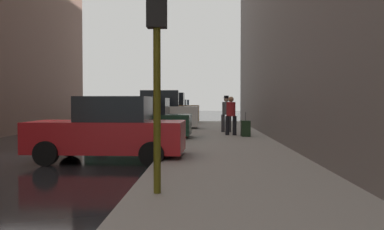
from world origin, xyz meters
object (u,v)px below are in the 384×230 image
Objects in this scene: parked_white_van at (157,112)px; parked_blue_sedan at (178,109)px; parked_dark_green_sedan at (141,121)px; rolling_suitcase at (246,128)px; fire_hydrant at (184,130)px; pedestrian_with_beanie at (226,112)px; pedestrian_in_red_jacket at (231,114)px; parked_silver_sedan at (174,111)px; parked_bronze_suv at (167,110)px; parked_red_hatchback at (109,131)px; traffic_light at (157,34)px.

parked_white_van is 19.21m from parked_blue_sedan.
parked_dark_green_sedan is 4.09× the size of rolling_suitcase.
parked_dark_green_sedan is 6.05× the size of fire_hydrant.
parked_dark_green_sedan is 1.01× the size of parked_blue_sedan.
pedestrian_with_beanie is (1.90, 3.57, 0.64)m from fire_hydrant.
parked_dark_green_sedan is 4.01m from pedestrian_in_red_jacket.
pedestrian_in_red_jacket is at bearing -77.85° from parked_silver_sedan.
pedestrian_in_red_jacket is 1.92m from pedestrian_with_beanie.
rolling_suitcase is (4.40, -5.47, -0.54)m from parked_white_van.
pedestrian_in_red_jacket is at bearing -86.83° from pedestrian_with_beanie.
parked_silver_sedan is at bearing 90.00° from parked_bronze_suv.
pedestrian_in_red_jacket is (3.81, -17.69, 0.26)m from parked_silver_sedan.
pedestrian_in_red_jacket is at bearing -51.92° from parked_white_van.
pedestrian_in_red_jacket is (3.81, -24.07, 0.26)m from parked_blue_sedan.
parked_red_hatchback and parked_silver_sedan have the same top height.
fire_hydrant is (1.80, -12.98, -0.54)m from parked_bronze_suv.
parked_silver_sedan is at bearing 95.33° from fire_hydrant.
rolling_suitcase is at bearing 77.40° from traffic_light.
pedestrian_with_beanie is 1.71× the size of rolling_suitcase.
parked_blue_sedan is at bearing 90.00° from parked_red_hatchback.
parked_bronze_suv reaches higher than parked_red_hatchback.
parked_bronze_suv is at bearing 90.00° from parked_dark_green_sedan.
parked_white_van is 1.10× the size of parked_blue_sedan.
parked_blue_sedan is at bearing 92.94° from traffic_light.
pedestrian_with_beanie is at bearing 82.43° from traffic_light.
parked_red_hatchback is 1.00× the size of parked_silver_sedan.
parked_dark_green_sedan and parked_silver_sedan have the same top height.
parked_bronze_suv reaches higher than parked_silver_sedan.
parked_silver_sedan is at bearing 103.51° from rolling_suitcase.
pedestrian_in_red_jacket is 0.96× the size of pedestrian_with_beanie.
pedestrian_with_beanie reaches higher than parked_blue_sedan.
parked_silver_sedan is 2.40× the size of pedestrian_with_beanie.
parked_red_hatchback and parked_blue_sedan have the same top height.
fire_hydrant is 0.68× the size of rolling_suitcase.
parked_blue_sedan is 36.16m from traffic_light.
parked_blue_sedan is at bearing 90.00° from parked_white_van.
fire_hydrant is at bearing -140.47° from pedestrian_in_red_jacket.
parked_white_van is 6.47m from parked_bronze_suv.
parked_white_van is at bearing 96.28° from traffic_light.
pedestrian_with_beanie is (3.70, -9.41, 0.10)m from parked_bronze_suv.
rolling_suitcase is (0.59, -0.61, -0.61)m from pedestrian_in_red_jacket.
parked_bronze_suv is 6.37m from parked_silver_sedan.
traffic_light reaches higher than parked_red_hatchback.
traffic_light reaches higher than rolling_suitcase.
parked_blue_sedan is (0.00, 31.35, 0.00)m from parked_red_hatchback.
parked_dark_green_sedan reaches higher than fire_hydrant.
fire_hydrant is at bearing -84.67° from parked_silver_sedan.
parked_dark_green_sedan is 0.91× the size of parked_white_van.
parked_dark_green_sedan is 25.31m from parked_blue_sedan.
rolling_suitcase is (4.40, 6.67, -0.36)m from parked_red_hatchback.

